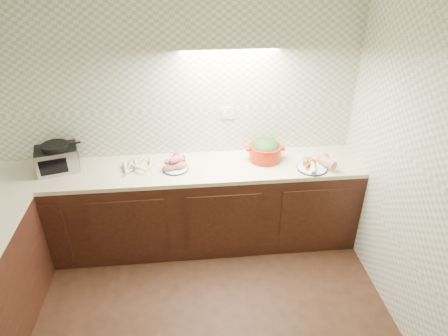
{
  "coord_description": "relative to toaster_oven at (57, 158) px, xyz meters",
  "views": [
    {
      "loc": [
        0.14,
        -1.8,
        2.81
      ],
      "look_at": [
        0.46,
        1.25,
        1.02
      ],
      "focal_mm": 32.0,
      "sensor_mm": 36.0,
      "label": 1
    }
  ],
  "objects": [
    {
      "name": "toaster_oven",
      "position": [
        0.0,
        0.0,
        0.0
      ],
      "size": [
        0.43,
        0.37,
        0.26
      ],
      "rotation": [
        0.0,
        0.0,
        0.26
      ],
      "color": "black",
      "rests_on": "counter"
    },
    {
      "name": "dutch_oven",
      "position": [
        1.96,
        -0.01,
        -0.02
      ],
      "size": [
        0.38,
        0.33,
        0.22
      ],
      "rotation": [
        0.0,
        0.0,
        -0.05
      ],
      "color": "#B12105",
      "rests_on": "counter"
    },
    {
      "name": "counter",
      "position": [
        0.39,
        -0.91,
        -0.57
      ],
      "size": [
        3.6,
        3.6,
        0.9
      ],
      "color": "black",
      "rests_on": "ground"
    },
    {
      "name": "parsnip_pile",
      "position": [
        0.72,
        -0.08,
        -0.09
      ],
      "size": [
        0.34,
        0.35,
        0.07
      ],
      "color": "#EFEDBE",
      "rests_on": "counter"
    },
    {
      "name": "room",
      "position": [
        1.07,
        -1.59,
        0.61
      ],
      "size": [
        3.6,
        3.6,
        2.6
      ],
      "color": "black",
      "rests_on": "ground"
    },
    {
      "name": "veg_plate",
      "position": [
        2.43,
        -0.2,
        -0.07
      ],
      "size": [
        0.37,
        0.37,
        0.13
      ],
      "rotation": [
        0.0,
        0.0,
        0.36
      ],
      "color": "#101740",
      "rests_on": "counter"
    },
    {
      "name": "onion_bowl",
      "position": [
        1.11,
        0.03,
        -0.08
      ],
      "size": [
        0.13,
        0.13,
        0.1
      ],
      "color": "black",
      "rests_on": "counter"
    },
    {
      "name": "sweet_potato_plate",
      "position": [
        1.08,
        -0.11,
        -0.07
      ],
      "size": [
        0.25,
        0.25,
        0.15
      ],
      "rotation": [
        0.0,
        0.0,
        0.31
      ],
      "color": "#101740",
      "rests_on": "counter"
    }
  ]
}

